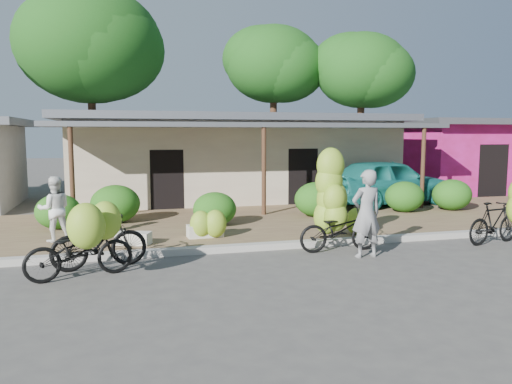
# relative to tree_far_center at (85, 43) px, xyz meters

# --- Properties ---
(ground) EXTENTS (100.00, 100.00, 0.00)m
(ground) POSITION_rel_tree_far_center_xyz_m (5.69, -16.11, -6.78)
(ground) COLOR #474542
(ground) RESTS_ON ground
(sidewalk) EXTENTS (60.00, 6.00, 0.12)m
(sidewalk) POSITION_rel_tree_far_center_xyz_m (5.69, -11.11, -6.72)
(sidewalk) COLOR olive
(sidewalk) RESTS_ON ground
(curb) EXTENTS (60.00, 0.25, 0.15)m
(curb) POSITION_rel_tree_far_center_xyz_m (5.69, -14.11, -6.70)
(curb) COLOR #A8A399
(curb) RESTS_ON ground
(shop_main) EXTENTS (13.00, 8.50, 3.35)m
(shop_main) POSITION_rel_tree_far_center_xyz_m (5.69, -5.18, -5.06)
(shop_main) COLOR beige
(shop_main) RESTS_ON ground
(shop_pink) EXTENTS (6.00, 6.00, 3.25)m
(shop_pink) POSITION_rel_tree_far_center_xyz_m (16.19, -5.12, -5.11)
(shop_pink) COLOR #D0208E
(shop_pink) RESTS_ON ground
(tree_far_center) EXTENTS (6.64, 6.64, 9.33)m
(tree_far_center) POSITION_rel_tree_far_center_xyz_m (0.00, 0.00, 0.00)
(tree_far_center) COLOR #4B331E
(tree_far_center) RESTS_ON ground
(tree_center_right) EXTENTS (5.08, 4.95, 8.18)m
(tree_center_right) POSITION_rel_tree_far_center_xyz_m (9.00, 0.50, -0.48)
(tree_center_right) COLOR #4B331E
(tree_center_right) RESTS_ON ground
(tree_near_right) EXTENTS (4.80, 4.65, 7.66)m
(tree_near_right) POSITION_rel_tree_far_center_xyz_m (13.00, -1.50, -0.91)
(tree_near_right) COLOR #4B331E
(tree_near_right) RESTS_ON ground
(hedge_0) EXTENTS (1.18, 1.07, 0.92)m
(hedge_0) POSITION_rel_tree_far_center_xyz_m (-0.21, -10.88, -6.20)
(hedge_0) COLOR #1A4F12
(hedge_0) RESTS_ON sidewalk
(hedge_1) EXTENTS (1.38, 1.24, 1.07)m
(hedge_1) POSITION_rel_tree_far_center_xyz_m (1.24, -10.30, -6.12)
(hedge_1) COLOR #1A4F12
(hedge_1) RESTS_ON sidewalk
(hedge_2) EXTENTS (1.19, 1.07, 0.93)m
(hedge_2) POSITION_rel_tree_far_center_xyz_m (3.86, -11.53, -6.20)
(hedge_2) COLOR #1A4F12
(hedge_2) RESTS_ON sidewalk
(hedge_3) EXTENTS (1.35, 1.21, 1.05)m
(hedge_3) POSITION_rel_tree_far_center_xyz_m (7.12, -10.81, -6.13)
(hedge_3) COLOR #1A4F12
(hedge_3) RESTS_ON sidewalk
(hedge_4) EXTENTS (1.26, 1.13, 0.98)m
(hedge_4) POSITION_rel_tree_far_center_xyz_m (10.21, -10.68, -6.17)
(hedge_4) COLOR #1A4F12
(hedge_4) RESTS_ON sidewalk
(hedge_5) EXTENTS (1.30, 1.17, 1.01)m
(hedge_5) POSITION_rel_tree_far_center_xyz_m (11.94, -10.74, -6.15)
(hedge_5) COLOR #1A4F12
(hedge_5) RESTS_ON sidewalk
(bike_far_left) EXTENTS (2.04, 1.48, 1.47)m
(bike_far_left) POSITION_rel_tree_far_center_xyz_m (0.68, -15.51, -6.18)
(bike_far_left) COLOR black
(bike_far_left) RESTS_ON ground
(bike_left) EXTENTS (1.92, 1.34, 1.41)m
(bike_left) POSITION_rel_tree_far_center_xyz_m (1.01, -14.92, -6.15)
(bike_left) COLOR black
(bike_left) RESTS_ON ground
(bike_center) EXTENTS (1.87, 1.20, 2.31)m
(bike_center) POSITION_rel_tree_far_center_xyz_m (6.09, -14.43, -5.87)
(bike_center) COLOR black
(bike_center) RESTS_ON ground
(bike_right) EXTENTS (1.76, 1.31, 1.62)m
(bike_right) POSITION_rel_tree_far_center_xyz_m (10.04, -15.16, -6.09)
(bike_right) COLOR black
(bike_right) RESTS_ON ground
(loose_banana_a) EXTENTS (0.53, 0.45, 0.66)m
(loose_banana_a) POSITION_rel_tree_far_center_xyz_m (3.25, -13.02, -6.33)
(loose_banana_a) COLOR #9ECD33
(loose_banana_a) RESTS_ON sidewalk
(loose_banana_b) EXTENTS (0.55, 0.46, 0.68)m
(loose_banana_b) POSITION_rel_tree_far_center_xyz_m (3.59, -13.07, -6.32)
(loose_banana_b) COLOR #9ECD33
(loose_banana_b) RESTS_ON sidewalk
(loose_banana_c) EXTENTS (0.54, 0.45, 0.67)m
(loose_banana_c) POSITION_rel_tree_far_center_xyz_m (7.06, -13.60, -6.33)
(loose_banana_c) COLOR #9ECD33
(loose_banana_c) RESTS_ON sidewalk
(sack_near) EXTENTS (0.87, 0.45, 0.30)m
(sack_near) POSITION_rel_tree_far_center_xyz_m (3.36, -12.92, -6.51)
(sack_near) COLOR silver
(sack_near) RESTS_ON sidewalk
(sack_far) EXTENTS (0.84, 0.64, 0.28)m
(sack_far) POSITION_rel_tree_far_center_xyz_m (1.66, -13.33, -6.52)
(sack_far) COLOR silver
(sack_far) RESTS_ON sidewalk
(vendor) EXTENTS (0.72, 0.50, 1.88)m
(vendor) POSITION_rel_tree_far_center_xyz_m (6.42, -15.34, -5.84)
(vendor) COLOR gray
(vendor) RESTS_ON ground
(bystander) EXTENTS (0.83, 0.70, 1.53)m
(bystander) POSITION_rel_tree_far_center_xyz_m (-0.09, -12.53, -5.90)
(bystander) COLOR white
(bystander) RESTS_ON sidewalk
(teal_van) EXTENTS (5.11, 2.84, 1.64)m
(teal_van) POSITION_rel_tree_far_center_xyz_m (10.48, -9.11, -5.84)
(teal_van) COLOR #19736D
(teal_van) RESTS_ON sidewalk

